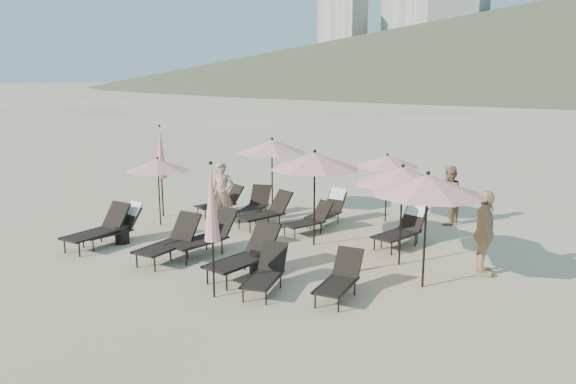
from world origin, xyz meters
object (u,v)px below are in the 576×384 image
Objects in this scene: umbrella_closed_0 at (212,204)px; beachgoer_a at (222,194)px; lounger_7 at (255,204)px; lounger_11 at (404,226)px; beachgoer_c at (485,233)px; lounger_9 at (329,208)px; umbrella_open_0 at (158,165)px; beachgoer_b at (449,195)px; lounger_0 at (117,225)px; side_table_1 at (259,262)px; lounger_3 at (245,255)px; umbrella_open_1 at (315,161)px; lounger_13 at (170,241)px; lounger_8 at (267,211)px; lounger_12 at (309,219)px; lounger_2 at (205,235)px; umbrella_open_3 at (272,146)px; lounger_6 at (221,202)px; lounger_10 at (405,228)px; umbrella_open_2 at (427,185)px; lounger_5 at (340,278)px; umbrella_open_5 at (403,176)px; lounger_1 at (99,228)px; side_table_0 at (122,235)px; umbrella_closed_1 at (161,153)px; lounger_4 at (266,272)px; umbrella_open_4 at (387,161)px.

beachgoer_a is at bearing 127.98° from umbrella_closed_0.
lounger_7 is 6.58m from umbrella_closed_0.
lounger_11 is 2.58m from beachgoer_c.
umbrella_open_0 reaches higher than lounger_9.
beachgoer_b is (5.53, 3.70, -0.06)m from beachgoer_a.
beachgoer_c is at bearing 26.57° from lounger_0.
side_table_1 is (-1.92, -3.70, -0.27)m from lounger_11.
lounger_3 is 3.30m from umbrella_open_1.
umbrella_open_0 is 1.07× the size of beachgoer_c.
umbrella_open_0 reaches higher than lounger_13.
lounger_12 is (1.42, 0.06, -0.06)m from lounger_8.
umbrella_open_3 is at bearing 110.84° from lounger_2.
lounger_7 reaches higher than lounger_6.
umbrella_closed_0 is 1.56× the size of beachgoer_b.
lounger_11 is (4.06, 0.37, 0.05)m from lounger_8.
lounger_0 is 7.46m from lounger_11.
lounger_9 is at bearing 171.19° from lounger_10.
lounger_11 is (4.93, -0.27, 0.08)m from lounger_7.
umbrella_open_2 is at bearing 15.75° from beachgoer_b.
beachgoer_c reaches higher than beachgoer_a.
beachgoer_b reaches higher than lounger_7.
lounger_11 reaches higher than lounger_5.
lounger_2 is at bearing 164.41° from lounger_3.
umbrella_open_1 is 5.17× the size of side_table_1.
lounger_11 is 0.74× the size of umbrella_open_2.
lounger_5 is 0.95× the size of lounger_6.
umbrella_open_2 is 0.90× the size of umbrella_closed_0.
lounger_8 is at bearing -54.34° from lounger_7.
lounger_8 reaches higher than lounger_10.
lounger_2 is 4.93m from umbrella_open_5.
umbrella_open_2 is at bearing -42.00° from lounger_7.
lounger_7 is at bearing 114.76° from lounger_2.
umbrella_open_2 is (3.40, -1.31, -0.05)m from umbrella_open_1.
umbrella_open_2 reaches higher than umbrella_open_3.
lounger_1 is 0.63m from side_table_0.
lounger_8 is 3.82m from umbrella_closed_1.
lounger_4 is 4.64m from lounger_11.
umbrella_open_1 reaches higher than umbrella_open_4.
beachgoer_c is (3.43, 3.38, 0.54)m from lounger_4.
lounger_8 is 6.16m from umbrella_open_2.
umbrella_closed_1 is at bearing 155.50° from side_table_1.
beachgoer_a reaches higher than lounger_9.
lounger_10 is 2.39m from umbrella_open_5.
lounger_13 is at bearing -29.62° from beachgoer_b.
lounger_5 is 0.75× the size of umbrella_open_4.
umbrella_open_4 reaches higher than lounger_6.
lounger_4 is (0.87, -0.45, -0.09)m from lounger_3.
lounger_1 is 0.63× the size of umbrella_closed_1.
lounger_2 is 4.11m from lounger_6.
umbrella_open_3 is at bearing 81.97° from lounger_0.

